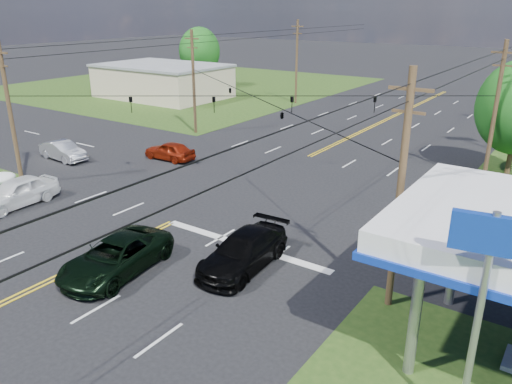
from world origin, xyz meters
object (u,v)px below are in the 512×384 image
Objects in this scene: pole_nw at (194,81)px; retail_nw at (163,82)px; pickup_white at (17,192)px; pole_left_far at (297,61)px; pole_se at (400,191)px; polesign_se at (487,271)px; sedan_silver at (63,151)px; pole_sw at (10,113)px; pole_ne at (495,113)px; pickup_dkgreen at (116,257)px; tree_far_l at (200,51)px; suv_black at (244,251)px.

retail_nw is at bearing 142.59° from pole_nw.
pole_nw reaches higher than pickup_white.
pole_se is at bearing -54.90° from pole_left_far.
polesign_se reaches higher than pickup_white.
pole_sw is at bearing -150.10° from sedan_silver.
pole_sw is 30.45m from polesign_se.
pole_nw is at bearing 145.30° from pole_se.
pole_ne is 1.64× the size of pickup_dkgreen.
pickup_white is at bearing -62.59° from tree_far_l.
pole_sw and pole_nw have the same top height.
retail_nw reaches higher than sedan_silver.
retail_nw is 2.86× the size of suv_black.
pole_nw is at bearing 180.00° from pole_ne.
retail_nw is 2.77× the size of pickup_dkgreen.
tree_far_l is at bearing 168.11° from pole_left_far.
sedan_silver is at bearing 161.06° from suv_black.
polesign_se is (4.00, -23.19, 0.31)m from pole_ne.
pole_left_far is at bearing 93.02° from pickup_white.
pole_left_far is 1.73× the size of pickup_dkgreen.
tree_far_l is (-45.00, 41.00, 0.28)m from pole_se.
retail_nw is at bearing 118.74° from pole_sw.
suv_black is (38.33, -41.83, -4.38)m from tree_far_l.
sedan_silver is at bearing 126.90° from pickup_white.
suv_black is (19.33, -37.83, -4.36)m from pole_left_far.
pole_left_far is 2.23× the size of sedan_silver.
pole_sw reaches higher than suv_black.
pole_se is 60.88m from tree_far_l.
pole_se is at bearing 3.42° from suv_black.
pole_ne is 1.39× the size of polesign_se.
pole_left_far is 51.77m from polesign_se.
pole_sw is at bearing 170.18° from polesign_se.
pole_sw is 1.00× the size of pole_nw.
pickup_white reaches higher than pickup_dkgreen.
polesign_se reaches higher than retail_nw.
pickup_white is at bearing 161.87° from pickup_dkgreen.
pickup_white is at bearing -84.92° from pole_left_far.
pickup_white is at bearing -137.98° from sedan_silver.
suv_black is at bearing 157.74° from polesign_se.
retail_nw is 1.68× the size of pole_sw.
pickup_dkgreen reaches higher than sedan_silver.
suv_black is at bearing -102.25° from sedan_silver.
pole_sw is 2.12× the size of sedan_silver.
pole_sw is 1.39× the size of polesign_se.
polesign_se is (4.00, -5.19, 0.31)m from pole_se.
pole_sw is 1.88× the size of pickup_white.
suv_black is (-6.67, -18.83, -4.10)m from pole_ne.
pickup_white is at bearing -34.33° from pole_sw.
tree_far_l is at bearing 119.04° from pickup_dkgreen.
pole_nw is 1.09× the size of tree_far_l.
pole_se is 29.39m from sedan_silver.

